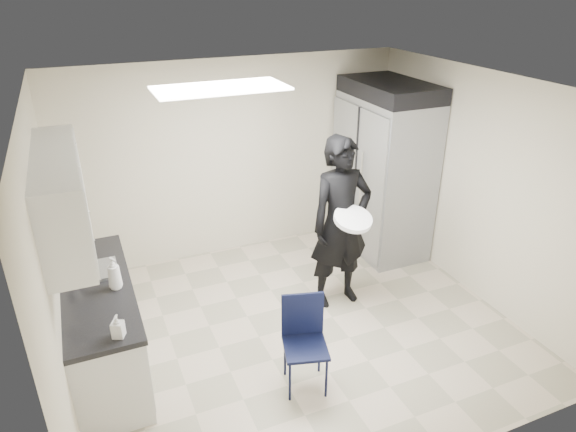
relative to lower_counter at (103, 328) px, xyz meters
name	(u,v)px	position (x,y,z in m)	size (l,w,h in m)	color
floor	(297,327)	(1.95, -0.20, -0.43)	(4.50, 4.50, 0.00)	#B8A890
ceiling	(299,88)	(1.95, -0.20, 2.17)	(4.50, 4.50, 0.00)	silver
back_wall	(236,159)	(1.95, 1.80, 0.87)	(4.50, 4.50, 0.00)	#BFB69D
left_wall	(51,266)	(-0.30, -0.20, 0.87)	(4.00, 4.00, 0.00)	#BFB69D
right_wall	(477,187)	(4.20, -0.20, 0.87)	(4.00, 4.00, 0.00)	#BFB69D
ceiling_panel	(220,88)	(1.35, 0.20, 2.14)	(1.20, 0.60, 0.02)	white
lower_counter	(103,328)	(0.00, 0.00, 0.00)	(0.60, 1.90, 0.86)	silver
countertop	(95,288)	(0.00, 0.00, 0.46)	(0.64, 1.95, 0.05)	black
sink	(96,276)	(0.02, 0.25, 0.44)	(0.42, 0.40, 0.14)	gray
faucet	(71,267)	(-0.18, 0.25, 0.59)	(0.02, 0.02, 0.24)	silver
upper_cabinets	(61,197)	(-0.13, 0.00, 1.40)	(0.35, 1.80, 0.75)	silver
towel_dispenser	(56,175)	(-0.19, 1.15, 1.19)	(0.22, 0.30, 0.35)	black
notice_sticker_left	(54,269)	(-0.29, -0.10, 0.79)	(0.00, 0.12, 0.07)	yellow
notice_sticker_right	(55,262)	(-0.29, 0.10, 0.75)	(0.00, 0.12, 0.07)	yellow
commercial_fridge	(383,176)	(3.78, 1.07, 0.62)	(0.80, 1.35, 2.10)	gray
fridge_compressor	(390,89)	(3.78, 1.07, 1.77)	(0.80, 1.35, 0.20)	black
folding_chair	(305,348)	(1.66, -1.03, 0.01)	(0.39, 0.39, 0.88)	black
man_tuxedo	(341,223)	(2.61, 0.10, 0.57)	(0.73, 0.49, 2.00)	black
bucket_lid	(353,219)	(2.62, -0.15, 0.74)	(0.41, 0.41, 0.05)	white
soap_bottle_a	(114,273)	(0.18, -0.11, 0.64)	(0.12, 0.12, 0.32)	silver
soap_bottle_b	(118,326)	(0.12, -0.84, 0.58)	(0.09, 0.09, 0.20)	#B4B4C1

